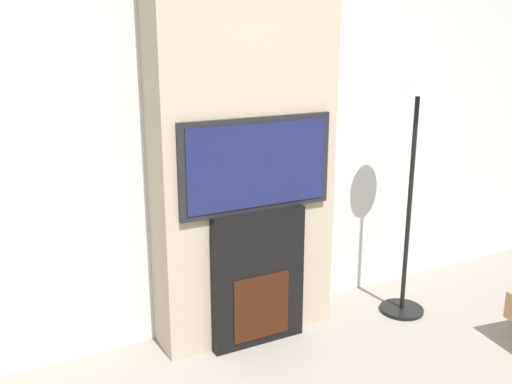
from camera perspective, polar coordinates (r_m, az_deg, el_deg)
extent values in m
cube|color=silver|center=(3.56, -2.58, 7.28)|extent=(6.00, 0.06, 2.70)
cube|color=tan|center=(3.39, -1.23, 6.88)|extent=(1.12, 0.31, 2.70)
cube|color=black|center=(3.52, 0.00, -8.48)|extent=(0.60, 0.14, 0.86)
cube|color=#33160A|center=(3.53, 0.56, -11.44)|extent=(0.37, 0.01, 0.41)
cube|color=black|center=(3.29, 0.00, 2.78)|extent=(0.96, 0.06, 0.55)
cube|color=#191E4C|center=(3.27, 0.27, 2.67)|extent=(0.88, 0.01, 0.49)
cylinder|color=black|center=(4.17, 14.35, -11.30)|extent=(0.30, 0.30, 0.03)
cylinder|color=black|center=(3.89, 15.08, -1.42)|extent=(0.03, 0.03, 1.47)
cone|color=#B7B2A3|center=(3.74, 15.94, 10.15)|extent=(0.24, 0.24, 0.10)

